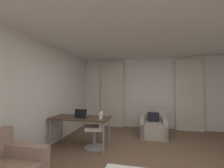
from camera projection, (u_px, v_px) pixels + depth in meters
wall_window at (148, 93)px, 5.49m from camera, size 5.12×0.06×2.60m
wall_left at (29, 96)px, 3.10m from camera, size 0.06×6.12×2.60m
ceiling at (151, 23)px, 2.58m from camera, size 5.12×6.12×0.06m
curtain_left_panel at (112, 94)px, 5.67m from camera, size 0.90×0.06×2.50m
curtain_right_panel at (189, 95)px, 5.06m from camera, size 0.90×0.06×2.50m
armchair at (153, 127)px, 4.52m from camera, size 0.80×0.91×0.83m
desk at (80, 120)px, 3.68m from camera, size 1.46×0.62×0.74m
desk_chair at (96, 132)px, 3.57m from camera, size 0.48×0.48×0.88m
laptop at (82, 116)px, 3.62m from camera, size 0.34×0.27×0.22m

